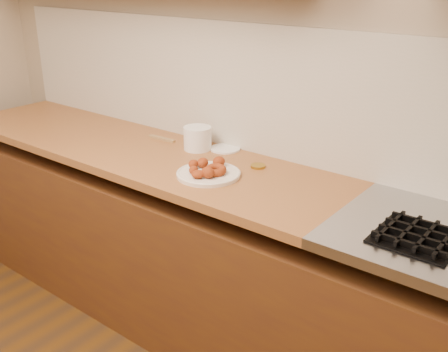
{
  "coord_description": "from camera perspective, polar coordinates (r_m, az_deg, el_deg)",
  "views": [
    {
      "loc": [
        1.24,
        0.02,
        1.74
      ],
      "look_at": [
        0.0,
        1.59,
        0.93
      ],
      "focal_mm": 42.0,
      "sensor_mm": 36.0,
      "label": 1
    }
  ],
  "objects": [
    {
      "name": "plastic_tub",
      "position": [
        2.55,
        -2.9,
        4.13
      ],
      "size": [
        0.18,
        0.18,
        0.11
      ],
      "primitive_type": "cylinder",
      "rotation": [
        0.0,
        0.0,
        0.4
      ],
      "color": "white",
      "rests_on": "butcher_block"
    },
    {
      "name": "wooden_utensil",
      "position": [
        2.72,
        -6.78,
        4.06
      ],
      "size": [
        0.17,
        0.03,
        0.01
      ],
      "primitive_type": "cube",
      "rotation": [
        0.0,
        0.0,
        0.04
      ],
      "color": "olive",
      "rests_on": "butcher_block"
    },
    {
      "name": "donut_plate",
      "position": [
        2.24,
        -1.7,
        0.22
      ],
      "size": [
        0.27,
        0.27,
        0.02
      ],
      "primitive_type": "cylinder",
      "color": "silver",
      "rests_on": "butcher_block"
    },
    {
      "name": "wall_back",
      "position": [
        2.37,
        6.11,
        12.45
      ],
      "size": [
        4.0,
        0.02,
        2.7
      ],
      "primitive_type": "cube",
      "color": "tan",
      "rests_on": "ground"
    },
    {
      "name": "butcher_block",
      "position": [
        2.66,
        -9.89,
        2.87
      ],
      "size": [
        2.3,
        0.62,
        0.04
      ],
      "primitive_type": "cube",
      "color": "olive",
      "rests_on": "base_cabinet"
    },
    {
      "name": "ring_donut",
      "position": [
        2.21,
        -0.96,
        0.66
      ],
      "size": [
        0.12,
        0.13,
        0.04
      ],
      "primitive_type": "torus",
      "rotation": [
        0.1,
        0.0,
        0.38
      ],
      "color": "#913813",
      "rests_on": "donut_plate"
    },
    {
      "name": "tub_lid",
      "position": [
        2.56,
        0.13,
        2.99
      ],
      "size": [
        0.18,
        0.18,
        0.01
      ],
      "primitive_type": "cylinder",
      "rotation": [
        0.0,
        0.0,
        -0.27
      ],
      "color": "white",
      "rests_on": "butcher_block"
    },
    {
      "name": "base_cabinet",
      "position": [
        2.48,
        1.3,
        -11.02
      ],
      "size": [
        3.6,
        0.6,
        0.77
      ],
      "primitive_type": "cube",
      "color": "#522F10",
      "rests_on": "floor"
    },
    {
      "name": "brass_jar_lid",
      "position": [
        2.34,
        3.72,
        1.08
      ],
      "size": [
        0.07,
        0.07,
        0.01
      ],
      "primitive_type": "cylinder",
      "rotation": [
        0.0,
        0.0,
        -0.01
      ],
      "color": "#A38326",
      "rests_on": "butcher_block"
    },
    {
      "name": "backsplash",
      "position": [
        2.39,
        5.81,
        8.86
      ],
      "size": [
        3.6,
        0.02,
        0.6
      ],
      "primitive_type": "cube",
      "color": "#BCB7A7",
      "rests_on": "wall_back"
    },
    {
      "name": "fried_dough_chunks",
      "position": [
        2.24,
        -2.12,
        0.98
      ],
      "size": [
        0.17,
        0.22,
        0.05
      ],
      "color": "#913813",
      "rests_on": "donut_plate"
    }
  ]
}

